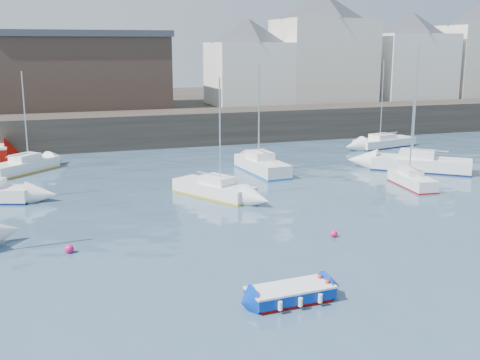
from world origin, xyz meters
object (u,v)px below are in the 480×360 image
object	(u,v)px
buoy_near	(70,253)
buoy_far	(195,194)
sailboat_h	(23,166)
sailboat_d	(421,164)
blue_dinghy	(290,293)
sailboat_b	(214,189)
sailboat_c	(412,180)
sailboat_g	(384,142)
sailboat_f	(262,165)
buoy_mid	(334,237)

from	to	relation	value
buoy_near	buoy_far	bearing A→B (deg)	47.37
sailboat_h	sailboat_d	bearing A→B (deg)	-17.81
blue_dinghy	buoy_near	world-z (taller)	blue_dinghy
sailboat_b	sailboat_c	distance (m)	13.04
sailboat_g	sailboat_f	bearing A→B (deg)	-154.61
buoy_far	sailboat_c	bearing A→B (deg)	-11.05
buoy_near	blue_dinghy	bearing A→B (deg)	-47.97
sailboat_b	buoy_near	size ratio (longest dim) A/B	17.77
sailboat_d	buoy_far	bearing A→B (deg)	-175.30
blue_dinghy	buoy_far	bearing A→B (deg)	87.13
blue_dinghy	buoy_near	size ratio (longest dim) A/B	7.95
sailboat_b	sailboat_d	distance (m)	16.69
sailboat_c	sailboat_f	size ratio (longest dim) A/B	0.75
sailboat_c	buoy_far	bearing A→B (deg)	168.95
sailboat_c	sailboat_f	bearing A→B (deg)	136.33
buoy_mid	buoy_far	xyz separation A→B (m)	(-4.16, 10.50, 0.00)
buoy_near	buoy_mid	size ratio (longest dim) A/B	1.17
buoy_mid	sailboat_c	bearing A→B (deg)	38.70
sailboat_g	buoy_near	size ratio (longest dim) A/B	18.90
sailboat_c	sailboat_g	bearing A→B (deg)	64.37
sailboat_g	sailboat_c	bearing A→B (deg)	-115.63
sailboat_b	sailboat_d	xyz separation A→B (m)	(16.51, 2.41, 0.08)
blue_dinghy	sailboat_g	world-z (taller)	sailboat_g
sailboat_c	buoy_near	size ratio (longest dim) A/B	14.22
buoy_far	sailboat_b	bearing A→B (deg)	-45.73
sailboat_h	buoy_mid	world-z (taller)	sailboat_h
sailboat_h	buoy_far	size ratio (longest dim) A/B	17.50
sailboat_c	buoy_near	world-z (taller)	sailboat_c
sailboat_b	sailboat_f	bearing A→B (deg)	46.91
sailboat_f	sailboat_g	xyz separation A→B (m)	(14.51, 6.89, -0.11)
sailboat_g	buoy_mid	size ratio (longest dim) A/B	22.16
sailboat_b	buoy_far	bearing A→B (deg)	134.27
sailboat_f	sailboat_g	world-z (taller)	sailboat_f
sailboat_g	buoy_mid	xyz separation A→B (m)	(-16.54, -22.01, -0.44)
sailboat_b	sailboat_h	xyz separation A→B (m)	(-11.11, 11.29, 0.00)
buoy_mid	buoy_far	bearing A→B (deg)	111.64
sailboat_d	sailboat_g	world-z (taller)	sailboat_d
buoy_near	sailboat_d	bearing A→B (deg)	21.75
sailboat_g	blue_dinghy	bearing A→B (deg)	-127.33
blue_dinghy	sailboat_g	xyz separation A→B (m)	(21.55, 28.26, 0.10)
sailboat_c	sailboat_g	xyz separation A→B (m)	(6.83, 14.23, -0.01)
buoy_mid	sailboat_b	bearing A→B (deg)	108.64
sailboat_f	buoy_far	xyz separation A→B (m)	(-6.20, -4.63, -0.54)
sailboat_b	sailboat_h	bearing A→B (deg)	134.55
buoy_far	buoy_mid	bearing A→B (deg)	-68.36
sailboat_g	buoy_near	bearing A→B (deg)	-144.84
sailboat_d	sailboat_f	world-z (taller)	sailboat_d
sailboat_h	buoy_mid	distance (m)	25.27
sailboat_b	buoy_near	distance (m)	11.90
sailboat_d	buoy_far	xyz separation A→B (m)	(-17.46, -1.44, -0.55)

